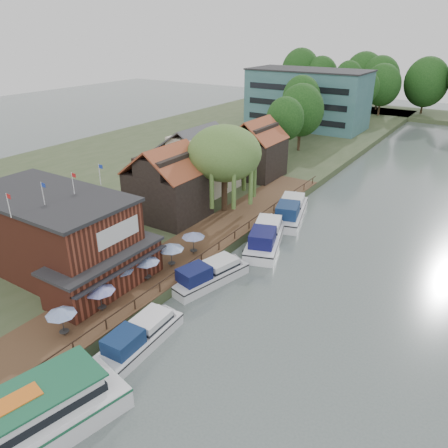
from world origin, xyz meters
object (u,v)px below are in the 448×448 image
Objects in this scene: cruiser_0 at (139,334)px; swan at (39,423)px; hotel_block at (307,98)px; cruiser_2 at (266,234)px; cottage_a at (168,182)px; umbrella_3 at (147,268)px; cottage_c at (256,148)px; umbrella_5 at (193,243)px; umbrella_0 at (62,322)px; umbrella_1 at (101,298)px; willow at (224,170)px; cottage_b at (198,158)px; umbrella_2 at (122,277)px; cruiser_3 at (290,208)px; cruiser_1 at (209,272)px; umbrella_4 at (171,255)px; pub at (67,238)px.

swan is (-0.08, -8.55, -0.84)m from cruiser_0.
cruiser_2 is (19.15, -54.69, -5.82)m from hotel_block.
cottage_a is 14.70m from umbrella_3.
cruiser_2 is at bearing -57.79° from cottage_c.
umbrella_5 is at bearing 100.82° from swan.
umbrella_0 is 3.58m from umbrella_1.
willow is (3.50, -14.00, 0.96)m from cottage_c.
cruiser_2 is at bearing -70.71° from hotel_block.
cottage_b is 4.04× the size of umbrella_3.
umbrella_1 is 4.58m from cruiser_0.
cruiser_2 is 24.56× the size of swan.
cottage_b is 21.82× the size of swan.
willow is 20.01m from umbrella_2.
cruiser_3 is at bearing 83.34° from umbrella_0.
umbrella_0 and umbrella_1 have the same top height.
hotel_block is 10.57× the size of umbrella_1.
hotel_block is at bearing 95.21° from cruiser_3.
umbrella_0 reaches higher than cruiser_2.
cruiser_2 is at bearing 86.62° from cruiser_0.
umbrella_2 is 0.26× the size of cruiser_1.
umbrella_2 is at bearing -116.58° from cruiser_3.
willow is at bearing 98.07° from umbrella_1.
umbrella_3 is at bearing -94.20° from umbrella_5.
umbrella_0 is 1.00× the size of umbrella_3.
umbrella_3 is at bearing 106.94° from swan.
cottage_c is 3.58× the size of umbrella_5.
umbrella_5 is (7.07, -25.04, -2.96)m from cottage_c.
cottage_c reaches higher than umbrella_4.
cruiser_1 is (3.29, -2.12, -1.18)m from umbrella_5.
umbrella_0 is at bearing -83.00° from umbrella_2.
umbrella_0 is at bearing -91.84° from cruiser_1.
umbrella_3 is 15.19m from swan.
cottage_a is 3.62× the size of umbrella_5.
umbrella_3 is at bearing 22.80° from pub.
cruiser_3 is at bearing 104.26° from cruiser_1.
umbrella_5 is at bearing 85.80° from umbrella_3.
umbrella_0 is at bearing -83.03° from willow.
swan is (15.00, -36.61, -5.03)m from cottage_b.
swan is at bearing -93.76° from cruiser_0.
umbrella_0 is 1.00× the size of umbrella_5.
cruiser_0 is (4.23, -8.89, -1.22)m from umbrella_4.
hotel_block is 50.47m from cruiser_3.
hotel_block reaches higher than willow.
cruiser_3 is (-0.11, 17.47, 0.23)m from cruiser_1.
cruiser_2 is at bearing 78.81° from umbrella_0.
willow reaches higher than cottage_c.
willow is at bearing 48.01° from cottage_a.
umbrella_0 is 0.22× the size of cruiser_3.
cruiser_2 is (0.06, 19.37, 0.26)m from cruiser_0.
umbrella_5 is at bearing 161.16° from cruiser_1.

